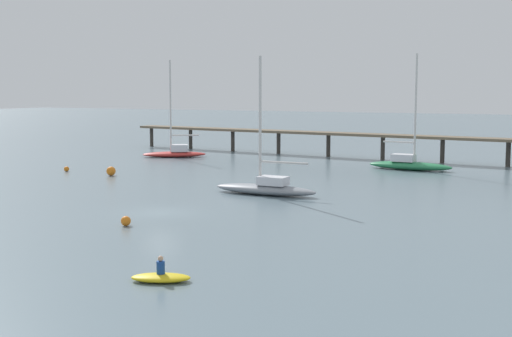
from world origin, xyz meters
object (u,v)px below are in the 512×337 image
dinghy_yellow (161,277)px  mooring_buoy_inner (67,169)px  sailboat_green (409,163)px  sailboat_gray (266,186)px  mooring_buoy_outer (111,171)px  sailboat_red (175,151)px  mooring_buoy_near (126,221)px  pier (496,127)px

dinghy_yellow → mooring_buoy_inner: (-31.25, 29.12, 0.05)m
sailboat_green → sailboat_gray: (-5.94, -21.72, -0.04)m
sailboat_green → dinghy_yellow: (0.66, -45.99, -0.50)m
sailboat_green → mooring_buoy_outer: 30.09m
sailboat_red → mooring_buoy_inner: sailboat_red is taller
mooring_buoy_near → dinghy_yellow: bearing=-46.2°
mooring_buoy_inner → mooring_buoy_outer: mooring_buoy_outer is taller
sailboat_green → mooring_buoy_outer: bearing=-144.3°
sailboat_gray → mooring_buoy_inner: size_ratio=20.81×
pier → mooring_buoy_near: 47.11m
dinghy_yellow → mooring_buoy_outer: dinghy_yellow is taller
sailboat_red → mooring_buoy_near: 42.69m
pier → sailboat_gray: sailboat_gray is taller
pier → mooring_buoy_inner: 45.32m
sailboat_green → sailboat_red: bearing=178.9°
sailboat_green → mooring_buoy_inner: size_ratio=22.75×
sailboat_green → sailboat_gray: sailboat_green is taller
sailboat_green → sailboat_red: sailboat_green is taller
mooring_buoy_outer → dinghy_yellow: bearing=-48.6°
mooring_buoy_outer → mooring_buoy_near: bearing=-49.7°
sailboat_gray → mooring_buoy_near: bearing=-98.5°
mooring_buoy_near → mooring_buoy_inner: bearing=138.4°
sailboat_gray → mooring_buoy_inner: bearing=168.9°
pier → sailboat_gray: 32.33m
mooring_buoy_inner → mooring_buoy_outer: size_ratio=0.59×
sailboat_green → mooring_buoy_inner: 34.93m
sailboat_green → sailboat_gray: bearing=-105.3°
sailboat_red → dinghy_yellow: bearing=-57.5°
dinghy_yellow → mooring_buoy_near: (-8.84, 9.23, 0.09)m
pier → sailboat_green: (-7.41, -7.52, -3.47)m
sailboat_green → dinghy_yellow: bearing=-89.2°
mooring_buoy_inner → mooring_buoy_near: bearing=-41.6°
sailboat_green → pier: bearing=45.4°
sailboat_gray → mooring_buoy_near: 15.21m
sailboat_gray → mooring_buoy_near: size_ratio=17.83×
pier → sailboat_green: sailboat_green is taller
pier → dinghy_yellow: 54.08m
dinghy_yellow → mooring_buoy_outer: 37.92m
mooring_buoy_inner → mooring_buoy_near: mooring_buoy_near is taller
sailboat_red → mooring_buoy_inner: (-1.66, -17.41, -0.42)m
sailboat_green → mooring_buoy_outer: size_ratio=13.41×
mooring_buoy_near → mooring_buoy_outer: 25.16m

